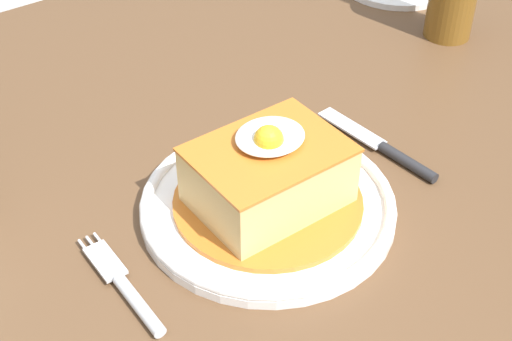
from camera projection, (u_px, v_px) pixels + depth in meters
dining_table at (179, 215)px, 0.88m from camera, size 1.43×0.86×0.72m
main_plate at (268, 205)px, 0.74m from camera, size 0.26×0.26×0.02m
sandwich_meal at (268, 177)px, 0.71m from camera, size 0.19×0.19×0.09m
fork at (128, 290)px, 0.65m from camera, size 0.02×0.14×0.01m
knife at (391, 152)px, 0.81m from camera, size 0.03×0.17×0.01m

